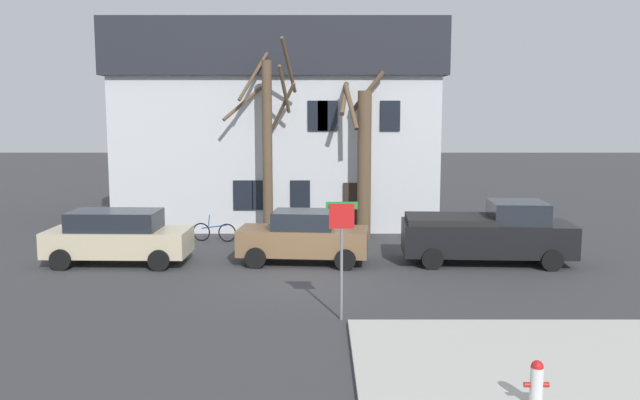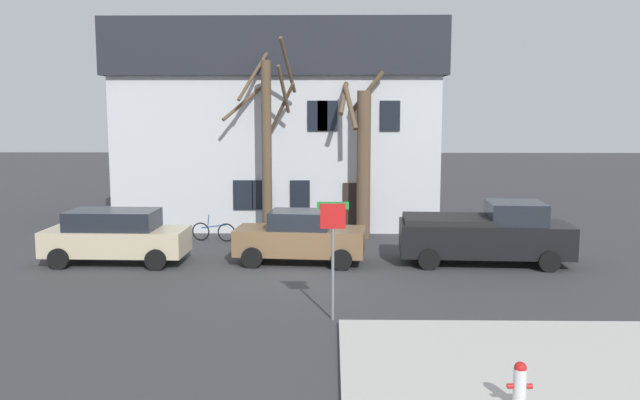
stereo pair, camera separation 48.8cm
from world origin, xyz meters
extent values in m
plane|color=#38383A|center=(0.00, 0.00, 0.00)|extent=(120.00, 120.00, 0.00)
cube|color=#B7B5AD|center=(6.00, -7.93, 0.06)|extent=(9.40, 7.32, 0.12)
cube|color=silver|center=(-1.21, 12.07, 3.20)|extent=(13.46, 8.90, 6.40)
cube|color=#23262D|center=(-1.21, 12.07, 7.55)|extent=(13.96, 9.40, 2.30)
cube|color=#2D231E|center=(2.13, 7.57, 1.05)|extent=(1.10, 0.12, 2.10)
cube|color=black|center=(-2.49, 7.58, 1.60)|extent=(0.80, 0.08, 1.20)
cube|color=black|center=(-1.72, 7.58, 1.60)|extent=(0.80, 0.08, 1.20)
cube|color=black|center=(-0.17, 7.58, 1.60)|extent=(0.80, 0.08, 1.20)
cube|color=black|center=(0.55, 7.58, 4.80)|extent=(0.80, 0.08, 1.20)
cube|color=black|center=(0.94, 7.58, 4.80)|extent=(0.80, 0.08, 1.20)
cube|color=black|center=(3.44, 7.58, 4.80)|extent=(0.80, 0.08, 1.20)
cylinder|color=brown|center=(-1.39, 6.38, 3.45)|extent=(0.39, 0.39, 6.90)
cylinder|color=brown|center=(-1.94, 6.89, 6.33)|extent=(1.19, 1.27, 1.95)
cylinder|color=brown|center=(-2.15, 7.31, 5.51)|extent=(2.02, 1.69, 1.84)
cylinder|color=brown|center=(-0.72, 6.23, 5.80)|extent=(0.44, 1.48, 1.79)
cylinder|color=brown|center=(-0.85, 6.88, 5.08)|extent=(1.18, 1.25, 1.98)
cylinder|color=brown|center=(-0.54, 6.17, 6.69)|extent=(0.56, 1.82, 1.99)
cylinder|color=brown|center=(2.36, 6.63, 2.88)|extent=(0.54, 0.54, 5.77)
cylinder|color=brown|center=(1.83, 6.44, 5.15)|extent=(0.61, 1.28, 1.76)
cylinder|color=brown|center=(1.57, 6.74, 5.47)|extent=(0.44, 1.72, 1.34)
cylinder|color=brown|center=(2.49, 7.25, 5.71)|extent=(1.44, 0.48, 1.73)
cube|color=#C6B793|center=(-5.98, 2.11, 0.74)|extent=(4.66, 1.99, 0.83)
cube|color=#1E232B|center=(-6.07, 2.11, 1.46)|extent=(2.90, 1.72, 0.62)
cylinder|color=black|center=(-4.39, 2.99, 0.34)|extent=(0.69, 0.24, 0.68)
cylinder|color=black|center=(-4.44, 1.13, 0.34)|extent=(0.69, 0.24, 0.68)
cylinder|color=black|center=(-7.52, 3.08, 0.34)|extent=(0.69, 0.24, 0.68)
cylinder|color=black|center=(-7.57, 1.22, 0.34)|extent=(0.69, 0.24, 0.68)
cube|color=brown|center=(0.08, 2.21, 0.74)|extent=(4.37, 2.10, 0.85)
cube|color=#1E232B|center=(0.08, 2.21, 1.46)|extent=(2.08, 1.69, 0.58)
cylinder|color=black|center=(1.59, 2.94, 0.34)|extent=(0.70, 0.28, 0.68)
cylinder|color=black|center=(1.44, 1.22, 0.34)|extent=(0.70, 0.28, 0.68)
cylinder|color=black|center=(-1.27, 3.20, 0.34)|extent=(0.70, 0.28, 0.68)
cylinder|color=black|center=(-1.43, 1.49, 0.34)|extent=(0.70, 0.28, 0.68)
cube|color=black|center=(6.14, 2.27, 0.84)|extent=(5.61, 2.41, 1.04)
cube|color=#1E232B|center=(7.13, 2.21, 1.71)|extent=(1.87, 1.94, 0.70)
cube|color=black|center=(4.94, 2.34, 1.46)|extent=(2.97, 2.17, 0.20)
cylinder|color=black|center=(8.07, 3.20, 0.34)|extent=(0.69, 0.26, 0.68)
cylinder|color=black|center=(7.95, 1.12, 0.34)|extent=(0.69, 0.26, 0.68)
cylinder|color=black|center=(4.34, 3.42, 0.34)|extent=(0.69, 0.26, 0.68)
cylinder|color=black|center=(4.21, 1.34, 0.34)|extent=(0.69, 0.26, 0.68)
cylinder|color=silver|center=(4.26, -8.98, 0.45)|extent=(0.22, 0.22, 0.66)
sphere|color=red|center=(4.26, -8.98, 0.80)|extent=(0.21, 0.21, 0.21)
cylinder|color=red|center=(4.10, -8.98, 0.48)|extent=(0.10, 0.09, 0.09)
cylinder|color=red|center=(4.42, -8.98, 0.48)|extent=(0.10, 0.09, 0.09)
cylinder|color=slate|center=(1.15, -3.90, 1.42)|extent=(0.07, 0.07, 2.84)
cube|color=red|center=(1.15, -3.92, 2.54)|extent=(0.60, 0.03, 0.60)
cube|color=#1E8C38|center=(1.15, -3.88, 2.79)|extent=(0.76, 0.02, 0.18)
torus|color=black|center=(-2.93, 5.87, 0.36)|extent=(0.71, 0.17, 0.71)
torus|color=black|center=(-3.95, 6.06, 0.36)|extent=(0.71, 0.17, 0.71)
cylinder|color=#1E4C8C|center=(-3.44, 5.96, 0.58)|extent=(0.99, 0.22, 0.19)
cylinder|color=#1E4C8C|center=(-3.64, 6.00, 0.81)|extent=(0.09, 0.05, 0.45)
camera|label=1|loc=(0.64, -19.87, 5.06)|focal=38.28mm
camera|label=2|loc=(1.13, -19.87, 5.06)|focal=38.28mm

